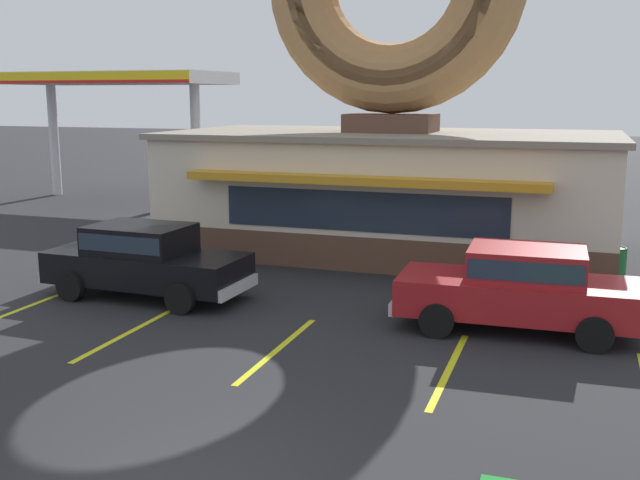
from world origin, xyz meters
name	(u,v)px	position (x,y,z in m)	size (l,w,h in m)	color
donut_shop_building	(391,118)	(-0.92, 13.94, 3.74)	(12.30, 6.75, 10.96)	brown
car_red	(520,286)	(3.18, 7.46, 0.87)	(4.61, 2.08, 1.60)	maroon
car_black	(145,258)	(-4.78, 7.27, 0.87)	(4.62, 2.10, 1.60)	black
trash_bin	(613,268)	(4.97, 11.34, 0.50)	(0.57, 0.57, 0.97)	#1E662D
gas_station_canopy	(119,83)	(-14.29, 20.88, 4.86)	(9.00, 4.46, 5.30)	silver
parking_stripe_far_left	(2,316)	(-6.71, 5.00, 0.00)	(0.12, 3.60, 0.01)	yellow
parking_stripe_left	(131,331)	(-3.71, 5.00, 0.00)	(0.12, 3.60, 0.01)	yellow
parking_stripe_mid_left	(278,349)	(-0.71, 5.00, 0.00)	(0.12, 3.60, 0.01)	yellow
parking_stripe_centre	(449,369)	(2.29, 5.00, 0.00)	(0.12, 3.60, 0.01)	yellow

